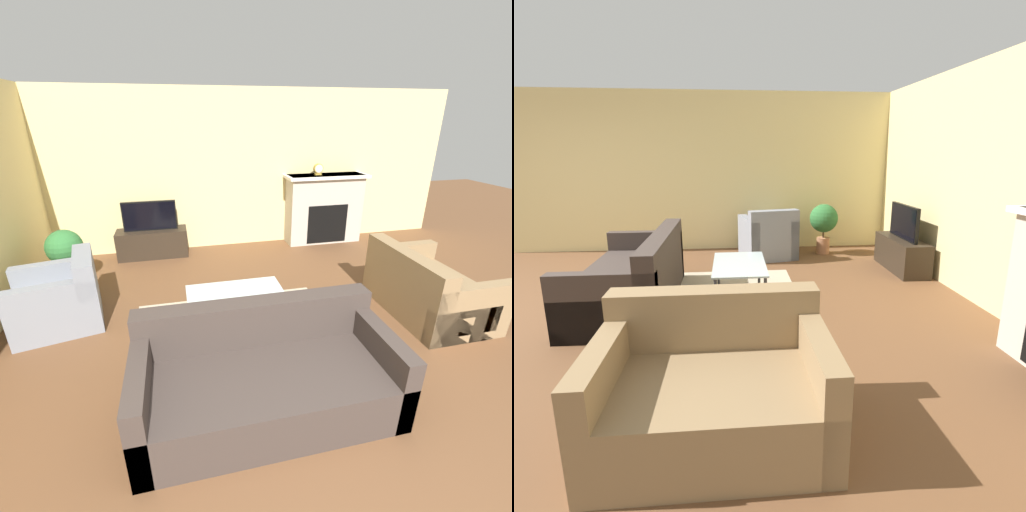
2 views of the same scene
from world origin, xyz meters
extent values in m
cube|color=beige|center=(0.00, 5.19, 1.35)|extent=(8.65, 0.06, 2.70)
cube|color=#B7A88E|center=(-0.21, 2.26, 0.00)|extent=(2.28, 1.81, 0.00)
cube|color=#BCB2A3|center=(1.92, 4.95, 0.63)|extent=(1.39, 0.42, 1.27)
cube|color=black|center=(1.92, 4.74, 0.39)|extent=(0.77, 0.01, 0.71)
cube|color=white|center=(1.92, 4.92, 1.24)|extent=(1.51, 0.48, 0.05)
cube|color=#2D2319|center=(-1.22, 4.88, 0.24)|extent=(1.15, 0.40, 0.47)
cube|color=black|center=(-1.22, 4.88, 0.72)|extent=(0.86, 0.05, 0.49)
cube|color=black|center=(-1.22, 4.85, 0.72)|extent=(0.82, 0.01, 0.45)
cube|color=#3D332D|center=(-0.18, 1.21, 0.21)|extent=(2.06, 0.97, 0.42)
cube|color=#3D332D|center=(-0.18, 1.59, 0.62)|extent=(2.06, 0.20, 0.40)
cube|color=#3D332D|center=(-1.14, 1.21, 0.33)|extent=(0.14, 0.97, 0.66)
cube|color=#3D332D|center=(0.78, 1.21, 0.33)|extent=(0.14, 0.97, 0.66)
cube|color=#8C704C|center=(2.16, 2.26, 0.21)|extent=(0.98, 1.39, 0.42)
cube|color=#8C704C|center=(1.78, 2.26, 0.62)|extent=(0.20, 1.39, 0.40)
cube|color=#8C704C|center=(2.16, 1.63, 0.33)|extent=(0.98, 0.14, 0.66)
cube|color=#8C704C|center=(2.16, 2.88, 0.33)|extent=(0.98, 0.14, 0.66)
cube|color=gray|center=(-2.19, 2.97, 0.21)|extent=(1.04, 0.96, 0.42)
cube|color=gray|center=(-1.86, 3.04, 0.62)|extent=(0.36, 0.82, 0.40)
cube|color=gray|center=(-2.26, 3.29, 0.33)|extent=(0.90, 0.33, 0.66)
cube|color=gray|center=(-2.13, 2.65, 0.33)|extent=(0.90, 0.33, 0.66)
cylinder|color=#333338|center=(-0.71, 2.20, 0.21)|extent=(0.04, 0.04, 0.42)
cylinder|color=#333338|center=(0.29, 2.20, 0.21)|extent=(0.04, 0.04, 0.42)
cylinder|color=#333338|center=(-0.71, 2.72, 0.21)|extent=(0.04, 0.04, 0.42)
cylinder|color=#333338|center=(0.29, 2.72, 0.21)|extent=(0.04, 0.04, 0.42)
cube|color=silver|center=(-0.21, 2.46, 0.43)|extent=(1.08, 0.61, 0.02)
cylinder|color=#AD704C|center=(-2.30, 3.94, 0.14)|extent=(0.22, 0.22, 0.28)
cylinder|color=#4C3823|center=(-2.30, 3.94, 0.35)|extent=(0.03, 0.03, 0.14)
sphere|color=#2D6B33|center=(-2.30, 3.94, 0.61)|extent=(0.48, 0.48, 0.48)
cube|color=#B79338|center=(1.76, 4.95, 1.28)|extent=(0.12, 0.07, 0.03)
cylinder|color=#B79338|center=(1.76, 4.95, 1.38)|extent=(0.17, 0.07, 0.17)
cylinder|color=white|center=(1.76, 4.91, 1.38)|extent=(0.14, 0.00, 0.14)
camera|label=1|loc=(-0.76, -0.86, 2.28)|focal=24.00mm
camera|label=2|loc=(4.30, 2.39, 1.70)|focal=28.00mm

